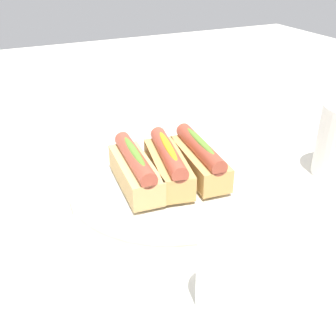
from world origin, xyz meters
The scene contains 6 objects.
ground_plane centered at (0.00, 0.00, 0.00)m, with size 2.40×2.40×0.00m, color silver.
serving_bowl centered at (0.01, 0.01, 0.02)m, with size 0.32×0.32×0.03m.
hotdog_front centered at (0.01, -0.04, 0.06)m, with size 0.15×0.06×0.06m.
hotdog_back centered at (0.01, 0.01, 0.06)m, with size 0.16×0.08×0.06m.
hotdog_side centered at (0.02, 0.07, 0.06)m, with size 0.15×0.06×0.06m.
water_glass centered at (0.25, -0.03, 0.04)m, with size 0.07×0.07×0.09m.
Camera 1 is at (0.54, -0.23, 0.37)m, focal length 43.69 mm.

